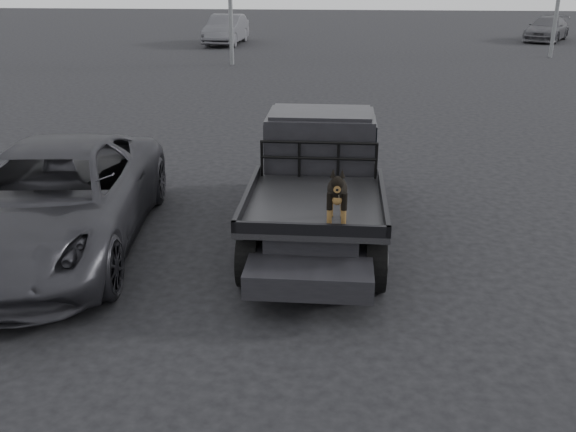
# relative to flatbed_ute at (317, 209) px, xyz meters

# --- Properties ---
(ground) EXTENTS (120.00, 120.00, 0.00)m
(ground) POSITION_rel_flatbed_ute_xyz_m (0.26, -2.04, -0.46)
(ground) COLOR black
(ground) RESTS_ON ground
(flatbed_ute) EXTENTS (2.00, 5.40, 0.92)m
(flatbed_ute) POSITION_rel_flatbed_ute_xyz_m (0.00, 0.00, 0.00)
(flatbed_ute) COLOR black
(flatbed_ute) RESTS_ON ground
(ute_cab) EXTENTS (1.72, 1.30, 0.88)m
(ute_cab) POSITION_rel_flatbed_ute_xyz_m (0.00, 0.95, 0.90)
(ute_cab) COLOR black
(ute_cab) RESTS_ON flatbed_ute
(headache_rack) EXTENTS (1.80, 0.08, 0.55)m
(headache_rack) POSITION_rel_flatbed_ute_xyz_m (0.00, 0.20, 0.74)
(headache_rack) COLOR black
(headache_rack) RESTS_ON flatbed_ute
(dog) EXTENTS (0.32, 0.60, 0.74)m
(dog) POSITION_rel_flatbed_ute_xyz_m (0.31, -1.65, 0.83)
(dog) COLOR black
(dog) RESTS_ON flatbed_ute
(parked_suv) EXTENTS (3.13, 5.78, 1.54)m
(parked_suv) POSITION_rel_flatbed_ute_xyz_m (-3.86, -0.78, 0.31)
(parked_suv) COLOR #303036
(parked_suv) RESTS_ON ground
(distant_car_a) EXTENTS (1.86, 4.78, 1.55)m
(distant_car_a) POSITION_rel_flatbed_ute_xyz_m (-6.16, 26.67, 0.32)
(distant_car_a) COLOR #515157
(distant_car_a) RESTS_ON ground
(distant_car_b) EXTENTS (3.72, 4.92, 1.33)m
(distant_car_b) POSITION_rel_flatbed_ute_xyz_m (11.86, 29.91, 0.20)
(distant_car_b) COLOR #4F4F54
(distant_car_b) RESTS_ON ground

